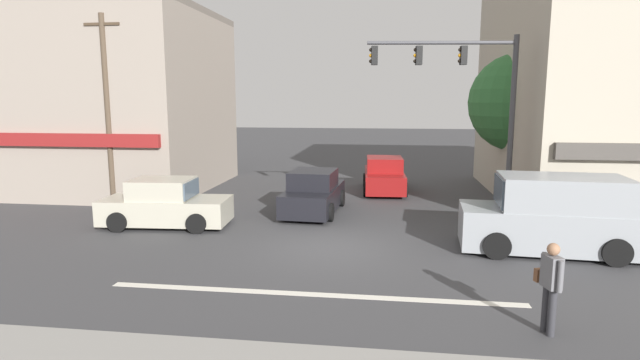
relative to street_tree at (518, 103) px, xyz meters
The scene contains 11 objects.
ground_plane 11.18m from the street_tree, 130.85° to the right, with size 120.00×120.00×0.00m, color #3D3D3F.
lane_marking_stripe 13.87m from the street_tree, 120.92° to the right, with size 9.00×0.24×0.01m, color silver.
building_left_block 19.71m from the street_tree, behind, with size 12.55×8.78×8.20m.
street_tree is the anchor object (origin of this frame).
utility_pole_near_left 16.22m from the street_tree, 167.12° to the right, with size 1.40×0.22×7.29m.
traffic_light_mast 5.04m from the street_tree, 119.93° to the right, with size 4.87×0.74×6.20m.
sedan_crossing_center 9.29m from the street_tree, 155.85° to the right, with size 2.07×4.20×1.58m.
sedan_waiting_far 14.31m from the street_tree, 153.42° to the right, with size 4.20×2.08×1.58m.
van_approaching_near 8.17m from the street_tree, 95.94° to the right, with size 4.72×2.30×2.11m.
sedan_crossing_leftbound 6.40m from the street_tree, 168.53° to the left, with size 2.04×4.18×1.58m.
pedestrian_foreground_with_bag 13.17m from the street_tree, 100.65° to the right, with size 0.36×0.69×1.67m.
Camera 1 is at (1.55, -13.55, 4.13)m, focal length 28.00 mm.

